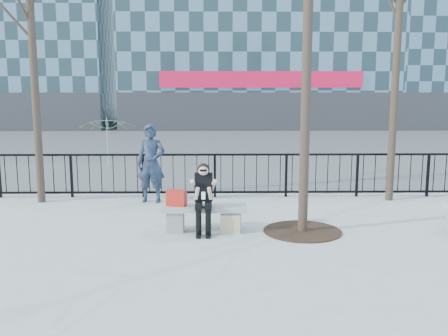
{
  "coord_description": "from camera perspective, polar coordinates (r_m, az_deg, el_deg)",
  "views": [
    {
      "loc": [
        0.26,
        -9.36,
        2.76
      ],
      "look_at": [
        0.4,
        0.8,
        1.1
      ],
      "focal_mm": 40.0,
      "sensor_mm": 36.0,
      "label": 1
    }
  ],
  "objects": [
    {
      "name": "railing",
      "position": [
        12.56,
        -1.96,
        -0.84
      ],
      "size": [
        14.0,
        0.06,
        1.1
      ],
      "color": "black",
      "rests_on": "ground"
    },
    {
      "name": "tree_grate",
      "position": [
        9.8,
        8.95,
        -7.13
      ],
      "size": [
        1.5,
        1.5,
        0.02
      ],
      "primitive_type": "cylinder",
      "color": "black",
      "rests_on": "ground"
    },
    {
      "name": "ground",
      "position": [
        9.76,
        -2.3,
        -7.15
      ],
      "size": [
        120.0,
        120.0,
        0.0
      ],
      "primitive_type": "plane",
      "color": "#979792",
      "rests_on": "ground"
    },
    {
      "name": "street_surface",
      "position": [
        24.52,
        -1.4,
        2.83
      ],
      "size": [
        60.0,
        23.0,
        0.01
      ],
      "primitive_type": "cube",
      "color": "#474747",
      "rests_on": "ground"
    },
    {
      "name": "bench_main",
      "position": [
        9.68,
        -2.31,
        -5.44
      ],
      "size": [
        1.65,
        0.46,
        0.49
      ],
      "color": "slate",
      "rests_on": "ground"
    },
    {
      "name": "seated_woman",
      "position": [
        9.44,
        -2.35,
        -3.52
      ],
      "size": [
        0.5,
        0.64,
        1.34
      ],
      "color": "black",
      "rests_on": "ground"
    },
    {
      "name": "standing_man",
      "position": [
        12.05,
        -8.33,
        0.53
      ],
      "size": [
        0.75,
        0.55,
        1.89
      ],
      "primitive_type": "imported",
      "rotation": [
        0.0,
        0.0,
        -0.15
      ],
      "color": "black",
      "rests_on": "ground"
    },
    {
      "name": "shopping_bag",
      "position": [
        9.53,
        0.74,
        -6.43
      ],
      "size": [
        0.39,
        0.17,
        0.36
      ],
      "primitive_type": "cube",
      "rotation": [
        0.0,
        0.0,
        -0.08
      ],
      "color": "beige",
      "rests_on": "ground"
    },
    {
      "name": "vendor_umbrella",
      "position": [
        17.34,
        -13.14,
        2.8
      ],
      "size": [
        2.49,
        2.51,
        1.75
      ],
      "primitive_type": "imported",
      "rotation": [
        0.0,
        0.0,
        0.37
      ],
      "color": "#CBD22E",
      "rests_on": "ground"
    },
    {
      "name": "handbag",
      "position": [
        9.65,
        -5.45,
        -3.43
      ],
      "size": [
        0.41,
        0.28,
        0.31
      ],
      "primitive_type": "cube",
      "rotation": [
        0.0,
        0.0,
        -0.3
      ],
      "color": "red",
      "rests_on": "bench_main"
    }
  ]
}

